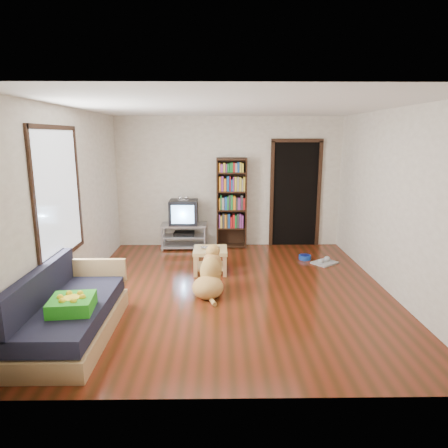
{
  "coord_description": "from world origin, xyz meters",
  "views": [
    {
      "loc": [
        -0.21,
        -5.53,
        2.22
      ],
      "look_at": [
        -0.13,
        0.42,
        0.9
      ],
      "focal_mm": 32.0,
      "sensor_mm": 36.0,
      "label": 1
    }
  ],
  "objects_px": {
    "bookshelf": "(231,198)",
    "dog": "(210,276)",
    "tv_stand": "(184,235)",
    "coffee_table": "(210,256)",
    "dog_bowl": "(305,257)",
    "sofa": "(70,315)",
    "laptop": "(210,249)",
    "grey_rag": "(325,263)",
    "green_cushion": "(72,304)",
    "crt_tv": "(184,212)"
  },
  "relations": [
    {
      "from": "tv_stand",
      "to": "crt_tv",
      "type": "height_order",
      "value": "crt_tv"
    },
    {
      "from": "coffee_table",
      "to": "sofa",
      "type": "bearing_deg",
      "value": -125.06
    },
    {
      "from": "dog_bowl",
      "to": "sofa",
      "type": "bearing_deg",
      "value": -138.82
    },
    {
      "from": "green_cushion",
      "to": "laptop",
      "type": "relative_size",
      "value": 1.38
    },
    {
      "from": "laptop",
      "to": "grey_rag",
      "type": "height_order",
      "value": "laptop"
    },
    {
      "from": "coffee_table",
      "to": "dog",
      "type": "height_order",
      "value": "dog"
    },
    {
      "from": "tv_stand",
      "to": "bookshelf",
      "type": "xyz_separation_m",
      "value": [
        0.95,
        0.09,
        0.73
      ]
    },
    {
      "from": "grey_rag",
      "to": "crt_tv",
      "type": "distance_m",
      "value": 2.88
    },
    {
      "from": "green_cushion",
      "to": "dog_bowl",
      "type": "xyz_separation_m",
      "value": [
        3.12,
        3.07,
        -0.45
      ]
    },
    {
      "from": "green_cushion",
      "to": "grey_rag",
      "type": "height_order",
      "value": "green_cushion"
    },
    {
      "from": "crt_tv",
      "to": "dog",
      "type": "relative_size",
      "value": 0.67
    },
    {
      "from": "dog_bowl",
      "to": "grey_rag",
      "type": "height_order",
      "value": "dog_bowl"
    },
    {
      "from": "laptop",
      "to": "bookshelf",
      "type": "height_order",
      "value": "bookshelf"
    },
    {
      "from": "green_cushion",
      "to": "grey_rag",
      "type": "xyz_separation_m",
      "value": [
        3.42,
        2.82,
        -0.48
      ]
    },
    {
      "from": "laptop",
      "to": "crt_tv",
      "type": "relative_size",
      "value": 0.54
    },
    {
      "from": "sofa",
      "to": "dog",
      "type": "xyz_separation_m",
      "value": [
        1.54,
        1.25,
        -0.0
      ]
    },
    {
      "from": "green_cushion",
      "to": "dog",
      "type": "distance_m",
      "value": 2.07
    },
    {
      "from": "dog_bowl",
      "to": "sofa",
      "type": "relative_size",
      "value": 0.12
    },
    {
      "from": "tv_stand",
      "to": "bookshelf",
      "type": "height_order",
      "value": "bookshelf"
    },
    {
      "from": "grey_rag",
      "to": "sofa",
      "type": "distance_m",
      "value": 4.4
    },
    {
      "from": "coffee_table",
      "to": "dog",
      "type": "distance_m",
      "value": 0.92
    },
    {
      "from": "dog",
      "to": "sofa",
      "type": "bearing_deg",
      "value": -140.88
    },
    {
      "from": "sofa",
      "to": "coffee_table",
      "type": "distance_m",
      "value": 2.66
    },
    {
      "from": "laptop",
      "to": "grey_rag",
      "type": "distance_m",
      "value": 2.11
    },
    {
      "from": "grey_rag",
      "to": "dog",
      "type": "relative_size",
      "value": 0.46
    },
    {
      "from": "crt_tv",
      "to": "bookshelf",
      "type": "height_order",
      "value": "bookshelf"
    },
    {
      "from": "crt_tv",
      "to": "coffee_table",
      "type": "xyz_separation_m",
      "value": [
        0.55,
        -1.48,
        -0.46
      ]
    },
    {
      "from": "dog_bowl",
      "to": "sofa",
      "type": "height_order",
      "value": "sofa"
    },
    {
      "from": "laptop",
      "to": "coffee_table",
      "type": "distance_m",
      "value": 0.14
    },
    {
      "from": "sofa",
      "to": "coffee_table",
      "type": "relative_size",
      "value": 3.27
    },
    {
      "from": "laptop",
      "to": "bookshelf",
      "type": "xyz_separation_m",
      "value": [
        0.4,
        1.58,
        0.59
      ]
    },
    {
      "from": "laptop",
      "to": "dog_bowl",
      "type": "relative_size",
      "value": 1.43
    },
    {
      "from": "crt_tv",
      "to": "bookshelf",
      "type": "relative_size",
      "value": 0.32
    },
    {
      "from": "green_cushion",
      "to": "grey_rag",
      "type": "bearing_deg",
      "value": 33.34
    },
    {
      "from": "green_cushion",
      "to": "sofa",
      "type": "xyz_separation_m",
      "value": [
        -0.12,
        0.23,
        -0.23
      ]
    },
    {
      "from": "tv_stand",
      "to": "green_cushion",
      "type": "bearing_deg",
      "value": -102.41
    },
    {
      "from": "laptop",
      "to": "tv_stand",
      "type": "distance_m",
      "value": 1.59
    },
    {
      "from": "laptop",
      "to": "grey_rag",
      "type": "relative_size",
      "value": 0.79
    },
    {
      "from": "grey_rag",
      "to": "bookshelf",
      "type": "distance_m",
      "value": 2.21
    },
    {
      "from": "grey_rag",
      "to": "coffee_table",
      "type": "distance_m",
      "value": 2.08
    },
    {
      "from": "sofa",
      "to": "dog",
      "type": "height_order",
      "value": "sofa"
    },
    {
      "from": "bookshelf",
      "to": "dog",
      "type": "height_order",
      "value": "bookshelf"
    },
    {
      "from": "grey_rag",
      "to": "tv_stand",
      "type": "height_order",
      "value": "tv_stand"
    },
    {
      "from": "crt_tv",
      "to": "coffee_table",
      "type": "distance_m",
      "value": 1.64
    },
    {
      "from": "dog_bowl",
      "to": "tv_stand",
      "type": "bearing_deg",
      "value": 160.84
    },
    {
      "from": "green_cushion",
      "to": "crt_tv",
      "type": "xyz_separation_m",
      "value": [
        0.85,
        3.89,
        0.25
      ]
    },
    {
      "from": "dog_bowl",
      "to": "coffee_table",
      "type": "height_order",
      "value": "coffee_table"
    },
    {
      "from": "tv_stand",
      "to": "coffee_table",
      "type": "distance_m",
      "value": 1.56
    },
    {
      "from": "coffee_table",
      "to": "bookshelf",
      "type": "bearing_deg",
      "value": 75.62
    },
    {
      "from": "green_cushion",
      "to": "bookshelf",
      "type": "bearing_deg",
      "value": 59.37
    }
  ]
}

